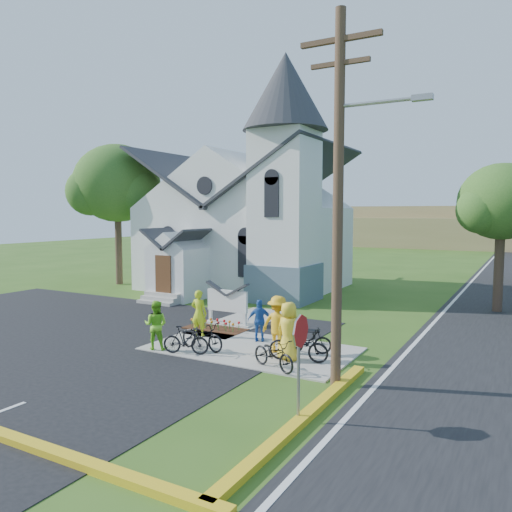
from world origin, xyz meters
The scene contains 21 objects.
ground centered at (0.00, 0.00, 0.00)m, with size 120.00×120.00×0.00m, color #305418.
parking_lot centered at (-7.00, -2.00, 0.01)m, with size 20.00×16.00×0.02m, color black.
sidewalk centered at (1.50, 0.50, 0.03)m, with size 7.00×4.00×0.05m, color #A09B90.
church centered at (-5.48, 12.48, 5.25)m, with size 12.35×12.00×13.00m.
church_sign centered at (-1.20, 3.20, 1.03)m, with size 2.20×0.40×1.70m.
flower_bed centered at (-1.20, 2.30, 0.04)m, with size 2.60×1.10×0.07m, color #351E0E.
utility_pole centered at (5.36, -1.50, 5.40)m, with size 3.45×0.28×10.00m.
stop_sign centered at (5.43, -4.20, 1.78)m, with size 0.11×0.76×2.48m.
tree_lot_corner centered at (-14.00, 10.00, 6.60)m, with size 5.60×5.60×9.15m.
tree_road_near centered at (8.50, 12.00, 5.21)m, with size 4.00×4.00×7.05m.
distant_hills centered at (3.36, 56.33, 2.17)m, with size 61.00×10.00×5.60m.
cyclist_0 centered at (-1.07, 1.00, 0.93)m, with size 0.64×0.42×1.77m, color #B0CA17.
bike_0 centered at (0.13, -0.50, 0.53)m, with size 0.64×1.84×0.97m, color black.
cyclist_1 centered at (-1.30, -1.20, 0.89)m, with size 0.82×0.64×1.68m, color #7BD828.
bike_1 centered at (-0.03, -1.20, 0.52)m, with size 0.44×1.57×0.94m, color black.
cyclist_2 centered at (1.32, 1.44, 0.82)m, with size 0.90×0.37×1.53m, color #2154A9.
bike_2 centered at (3.24, -1.20, 0.52)m, with size 0.62×1.77×0.93m, color black.
cyclist_3 centered at (2.54, 0.48, 1.01)m, with size 1.24×0.71×1.92m, color gold.
bike_3 centered at (3.51, 0.81, 0.51)m, with size 0.43×1.52×0.91m, color black.
cyclist_4 centered at (3.23, -0.15, 0.99)m, with size 0.92×0.60×1.87m, color yellow.
bike_4 centered at (3.55, -0.10, 0.55)m, with size 0.67×1.92×1.01m, color black.
Camera 1 is at (9.89, -14.20, 4.74)m, focal length 35.00 mm.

